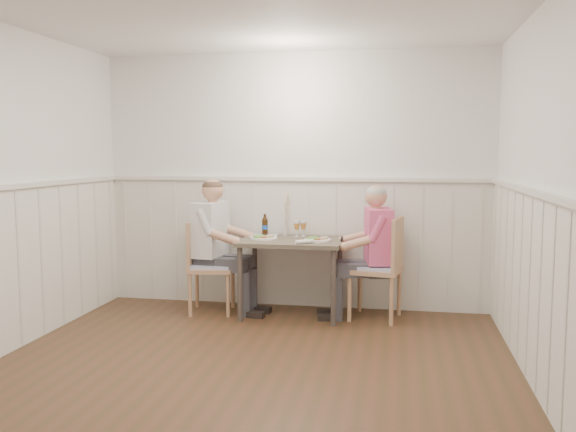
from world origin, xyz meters
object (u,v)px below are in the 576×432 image
object	(u,v)px
chair_left	(206,263)
beer_bottle	(265,226)
man_in_pink	(374,262)
diner_cream	(214,255)
chair_right	(382,264)
dining_table	(292,249)
grass_vase	(285,216)

from	to	relation	value
chair_left	beer_bottle	world-z (taller)	beer_bottle
man_in_pink	beer_bottle	world-z (taller)	man_in_pink
diner_cream	chair_left	bearing A→B (deg)	-151.79
chair_right	dining_table	bearing A→B (deg)	-178.57
dining_table	grass_vase	world-z (taller)	grass_vase
chair_left	beer_bottle	xyz separation A→B (m)	(0.54, 0.28, 0.35)
chair_left	diner_cream	size ratio (longest dim) A/B	0.68
grass_vase	chair_right	bearing A→B (deg)	-15.82
grass_vase	man_in_pink	bearing A→B (deg)	-16.02
beer_bottle	man_in_pink	bearing A→B (deg)	-10.34
man_in_pink	grass_vase	world-z (taller)	man_in_pink
dining_table	chair_left	world-z (taller)	chair_left
dining_table	chair_right	xyz separation A→B (m)	(0.87, 0.02, -0.12)
chair_right	grass_vase	xyz separation A→B (m)	(-0.99, 0.28, 0.41)
dining_table	grass_vase	size ratio (longest dim) A/B	2.28
dining_table	beer_bottle	size ratio (longest dim) A/B	4.50
man_in_pink	grass_vase	bearing A→B (deg)	163.98
chair_left	grass_vase	world-z (taller)	grass_vase
dining_table	man_in_pink	bearing A→B (deg)	2.84
chair_left	man_in_pink	xyz separation A→B (m)	(1.65, 0.07, 0.05)
dining_table	diner_cream	world-z (taller)	diner_cream
beer_bottle	grass_vase	world-z (taller)	grass_vase
grass_vase	diner_cream	bearing A→B (deg)	-156.02
chair_right	man_in_pink	bearing A→B (deg)	166.63
chair_left	beer_bottle	size ratio (longest dim) A/B	4.20
chair_right	diner_cream	bearing A→B (deg)	-179.52
diner_cream	man_in_pink	bearing A→B (deg)	1.15
chair_right	grass_vase	bearing A→B (deg)	164.18
dining_table	chair_right	distance (m)	0.87
dining_table	grass_vase	xyz separation A→B (m)	(-0.12, 0.30, 0.29)
dining_table	chair_left	distance (m)	0.88
chair_left	man_in_pink	size ratio (longest dim) A/B	0.70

